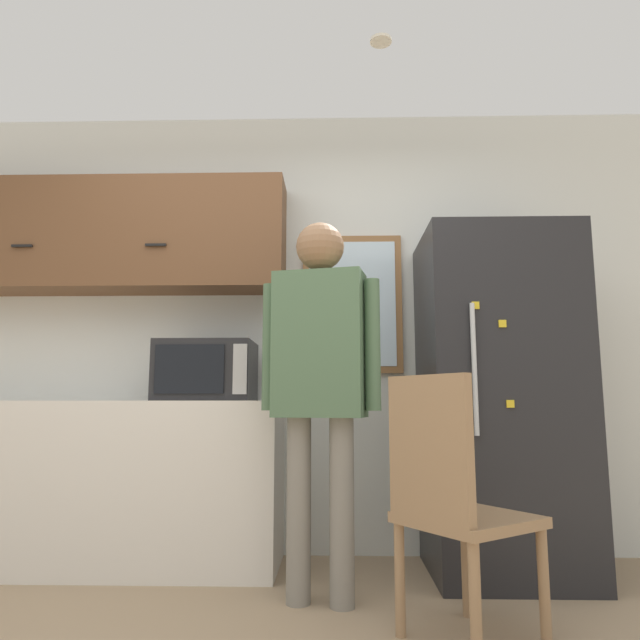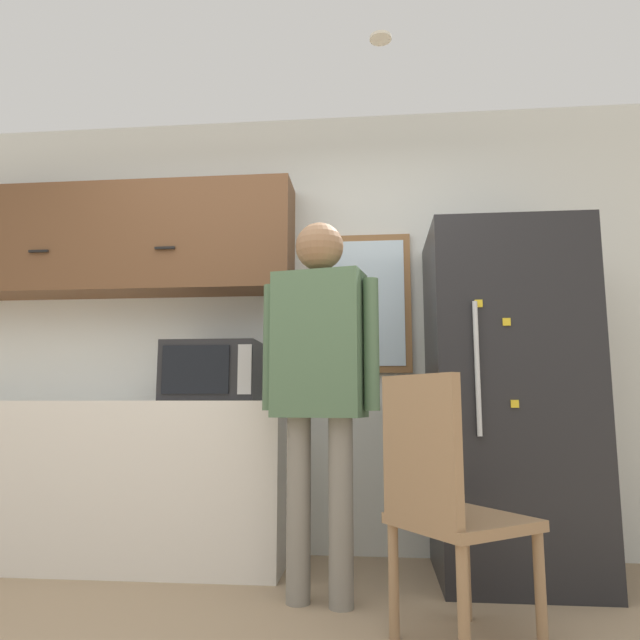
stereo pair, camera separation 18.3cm
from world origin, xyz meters
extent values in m
cube|color=silver|center=(0.00, 1.77, 1.35)|extent=(6.00, 0.06, 2.70)
cube|color=silver|center=(-1.09, 1.45, 0.44)|extent=(2.22, 0.57, 0.89)
cube|color=brown|center=(-1.09, 1.58, 1.87)|extent=(2.22, 0.31, 0.67)
cube|color=black|center=(-1.48, 1.42, 1.77)|extent=(0.12, 0.01, 0.01)
cube|color=black|center=(-0.70, 1.42, 1.77)|extent=(0.12, 0.01, 0.01)
cube|color=#232326|center=(-0.39, 1.43, 1.05)|extent=(0.52, 0.39, 0.33)
cube|color=black|center=(-0.44, 1.23, 1.05)|extent=(0.36, 0.01, 0.25)
cube|color=#B2B2B2|center=(-0.17, 1.23, 1.05)|extent=(0.07, 0.01, 0.26)
cylinder|color=gray|center=(0.16, 0.94, 0.41)|extent=(0.11, 0.11, 0.81)
cylinder|color=gray|center=(0.35, 0.90, 0.41)|extent=(0.11, 0.11, 0.81)
cube|color=#4C6B4C|center=(0.25, 0.92, 1.15)|extent=(0.45, 0.30, 0.67)
sphere|color=#8C6647|center=(0.25, 0.92, 1.61)|extent=(0.23, 0.23, 0.23)
cylinder|color=#4C6B4C|center=(0.01, 0.97, 1.14)|extent=(0.07, 0.07, 0.60)
cylinder|color=#4C6B4C|center=(0.49, 0.86, 1.14)|extent=(0.07, 0.07, 0.60)
cube|color=#232326|center=(1.20, 1.37, 0.90)|extent=(0.78, 0.71, 1.79)
cylinder|color=silver|center=(0.98, 1.00, 1.04)|extent=(0.02, 0.02, 0.63)
cube|color=yellow|center=(1.15, 1.01, 0.87)|extent=(0.04, 0.01, 0.04)
cube|color=yellow|center=(1.13, 1.01, 1.25)|extent=(0.04, 0.01, 0.04)
cube|color=yellow|center=(1.00, 1.01, 1.34)|extent=(0.04, 0.01, 0.04)
cube|color=#997551|center=(0.83, 0.55, 0.44)|extent=(0.60, 0.60, 0.04)
cylinder|color=#997551|center=(1.08, 0.51, 0.21)|extent=(0.04, 0.04, 0.42)
cylinder|color=#997551|center=(0.87, 0.81, 0.21)|extent=(0.04, 0.04, 0.42)
cylinder|color=#997551|center=(0.78, 0.29, 0.21)|extent=(0.04, 0.04, 0.42)
cylinder|color=#997551|center=(0.57, 0.59, 0.21)|extent=(0.04, 0.04, 0.42)
cube|color=#997551|center=(0.67, 0.43, 0.72)|extent=(0.26, 0.35, 0.52)
cube|color=olive|center=(0.43, 1.73, 1.48)|extent=(0.61, 0.04, 0.85)
cube|color=silver|center=(0.43, 1.71, 1.48)|extent=(0.53, 0.01, 0.77)
cylinder|color=white|center=(0.56, 0.92, 2.68)|extent=(0.11, 0.11, 0.01)
camera|label=1|loc=(0.32, -1.72, 0.88)|focal=32.00mm
camera|label=2|loc=(0.50, -1.71, 0.88)|focal=32.00mm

